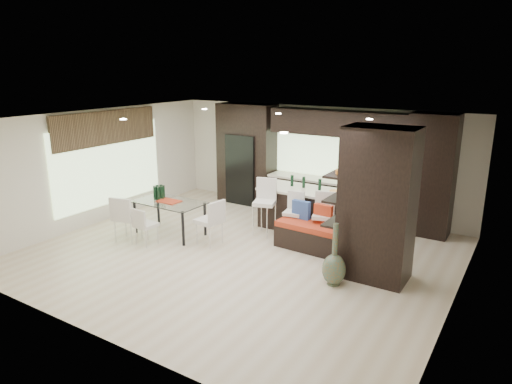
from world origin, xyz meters
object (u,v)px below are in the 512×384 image
Objects in this scene: bench at (311,237)px; floor_vase at (335,254)px; kitchen_island at (309,210)px; stool_left at (264,213)px; stool_mid at (293,221)px; stool_right at (323,226)px; chair_far at (128,220)px; dining_table at (170,218)px; chair_end at (209,224)px; chair_near at (146,227)px.

floor_vase is (1.01, -1.20, 0.28)m from bench.
stool_left is (-0.70, -0.82, 0.03)m from kitchen_island.
floor_vase is (2.27, -1.45, 0.05)m from stool_left.
floor_vase is (1.57, -2.27, 0.08)m from kitchen_island.
stool_right is at bearing -10.61° from stool_mid.
stool_mid is 2.17m from floor_vase.
bench is at bearing 10.44° from chair_far.
chair_far is at bearing -168.30° from stool_right.
dining_table is 1.75× the size of chair_end.
bench is 3.93m from chair_far.
kitchen_island reaches higher than stool_mid.
chair_near is at bearing -152.65° from stool_mid.
stool_right is 3.71m from chair_near.
chair_end is at bearing -167.37° from stool_right.
stool_mid is at bearing 136.54° from floor_vase.
bench is 1.93× the size of chair_near.
floor_vase reaches higher than kitchen_island.
dining_table is (-3.07, -0.85, 0.10)m from bench.
stool_right is 0.35m from bench.
stool_mid is at bearing 163.23° from stool_right.
kitchen_island reaches higher than chair_far.
stool_right is at bearing -16.94° from stool_left.
chair_end is (-0.70, -1.10, -0.06)m from stool_left.
chair_end reaches higher than dining_table.
stool_left is at bearing 31.72° from dining_table.
kitchen_island reaches higher than stool_right.
stool_left is 1.13× the size of chair_end.
chair_far is (-3.01, -2.69, -0.01)m from kitchen_island.
floor_vase is at bearing -47.16° from bench.
chair_near is (-3.07, -1.58, 0.10)m from bench.
floor_vase is at bearing -8.80° from chair_far.
stool_left reaches higher than chair_far.
kitchen_island reaches higher than chair_near.
chair_near is at bearing -149.90° from bench.
kitchen_island is at bearing -29.52° from chair_end.
stool_left reaches higher than bench.
kitchen_island is 2.24× the size of stool_left.
stool_left is 2.70m from floor_vase.
chair_near is at bearing -165.50° from stool_right.
floor_vase is at bearing 9.36° from chair_near.
chair_far is (-2.30, -1.87, -0.04)m from stool_left.
chair_near is 0.84× the size of chair_end.
stool_mid is at bearing -14.71° from stool_left.
stool_left is 1.30m from chair_end.
kitchen_island is 1.57× the size of bench.
floor_vase is at bearing -50.30° from stool_left.
stool_right is (0.70, -0.80, -0.01)m from kitchen_island.
stool_mid is (0.70, 0.04, -0.08)m from stool_left.
stool_left is 0.92× the size of floor_vase.
bench is 1.56× the size of chair_far.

